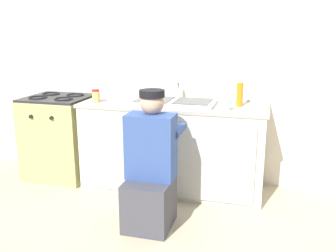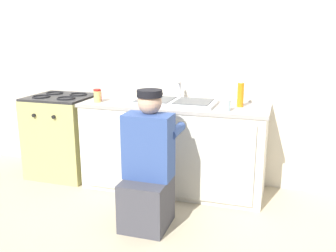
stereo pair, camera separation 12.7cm
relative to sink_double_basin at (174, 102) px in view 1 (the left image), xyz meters
The scene contains 11 objects.
ground_plane 0.93m from the sink_double_basin, 90.00° to the right, with size 12.00×12.00×0.00m, color tan.
back_wall 0.51m from the sink_double_basin, 90.00° to the left, with size 6.00×0.10×2.50m, color beige.
counter_cabinet 0.47m from the sink_double_basin, 90.00° to the right, with size 1.76×0.62×0.83m.
countertop 0.03m from the sink_double_basin, 90.00° to the right, with size 1.80×0.62×0.03m, color #9E9993.
sink_double_basin is the anchor object (origin of this frame).
stove_range 1.33m from the sink_double_basin, behind, with size 0.65×0.62×0.89m.
plumber_person 0.88m from the sink_double_basin, 89.32° to the right, with size 0.42×0.61×1.10m.
spice_bottle_red 0.76m from the sink_double_basin, behind, with size 0.04×0.04×0.10m.
condiment_jar 0.76m from the sink_double_basin, 168.74° to the right, with size 0.07×0.07×0.13m.
water_glass 0.56m from the sink_double_basin, 17.91° to the right, with size 0.06×0.06×0.10m.
soap_bottle_orange 0.63m from the sink_double_basin, ahead, with size 0.06×0.06×0.25m.
Camera 1 is at (0.88, -3.12, 1.56)m, focal length 40.00 mm.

